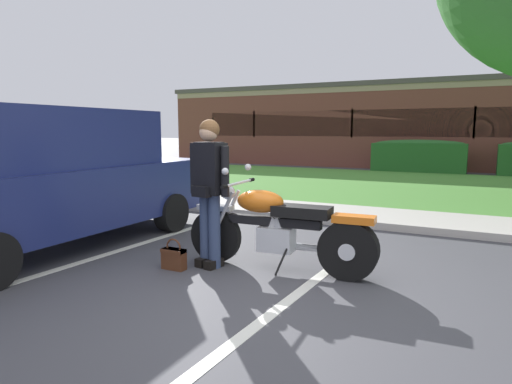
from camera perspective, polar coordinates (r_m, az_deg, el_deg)
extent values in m
plane|color=#424247|center=(4.32, 0.00, -13.48)|extent=(140.00, 140.00, 0.00)
cube|color=#B7B2A8|center=(7.50, 12.29, -3.89)|extent=(60.00, 0.20, 0.12)
cube|color=#B7B2A8|center=(8.32, 13.77, -2.92)|extent=(60.00, 1.50, 0.08)
cube|color=#478433|center=(13.06, 18.64, 0.75)|extent=(60.00, 8.23, 0.06)
cube|color=silver|center=(5.87, -20.54, -8.11)|extent=(0.34, 4.40, 0.01)
cube|color=silver|center=(4.37, 5.06, -13.22)|extent=(0.34, 4.40, 0.01)
cylinder|color=black|center=(5.35, -5.23, -5.68)|extent=(0.64, 0.14, 0.64)
cylinder|color=silver|center=(5.35, -5.23, -5.68)|extent=(0.19, 0.13, 0.18)
cylinder|color=black|center=(4.81, 11.88, -7.38)|extent=(0.65, 0.22, 0.64)
cylinder|color=silver|center=(4.81, 11.88, -7.38)|extent=(0.19, 0.21, 0.18)
cube|color=silver|center=(5.28, -5.28, -1.98)|extent=(0.45, 0.16, 0.06)
cube|color=orange|center=(4.72, 12.59, -3.45)|extent=(0.45, 0.22, 0.08)
cylinder|color=silver|center=(5.16, -4.37, -3.01)|extent=(0.31, 0.06, 0.58)
cylinder|color=silver|center=(5.30, -3.56, -2.71)|extent=(0.31, 0.06, 0.58)
sphere|color=silver|center=(5.17, -3.63, -0.07)|extent=(0.17, 0.17, 0.17)
cylinder|color=silver|center=(5.09, -2.24, 1.18)|extent=(0.07, 0.72, 0.03)
cylinder|color=black|center=(4.77, -4.13, 0.70)|extent=(0.05, 0.10, 0.04)
cylinder|color=black|center=(5.42, -0.59, 1.59)|extent=(0.05, 0.10, 0.04)
sphere|color=silver|center=(4.82, -4.02, 2.69)|extent=(0.08, 0.08, 0.08)
sphere|color=silver|center=(5.35, -1.05, 3.24)|extent=(0.08, 0.08, 0.08)
cube|color=black|center=(4.99, 2.33, -3.83)|extent=(1.10, 0.16, 0.10)
ellipsoid|color=orange|center=(5.01, 0.53, -1.21)|extent=(0.58, 0.35, 0.26)
cube|color=black|center=(4.85, 5.98, -2.51)|extent=(0.65, 0.32, 0.12)
cube|color=silver|center=(5.02, 2.64, -6.09)|extent=(0.41, 0.26, 0.28)
cylinder|color=silver|center=(5.00, 2.28, -4.28)|extent=(0.18, 0.13, 0.21)
cylinder|color=silver|center=(4.97, 3.02, -4.34)|extent=(0.18, 0.13, 0.21)
cylinder|color=silver|center=(5.06, 7.15, -7.20)|extent=(0.60, 0.11, 0.08)
cylinder|color=silver|center=(5.01, 9.36, -7.40)|extent=(0.60, 0.11, 0.08)
cylinder|color=black|center=(4.89, 3.27, -9.03)|extent=(0.12, 0.12, 0.30)
cube|color=black|center=(5.19, -5.49, -9.21)|extent=(0.15, 0.26, 0.10)
cube|color=black|center=(5.28, -6.62, -8.92)|extent=(0.15, 0.26, 0.10)
cylinder|color=navy|center=(5.10, -5.40, -5.08)|extent=(0.14, 0.14, 0.86)
cylinder|color=navy|center=(5.20, -6.54, -4.86)|extent=(0.14, 0.14, 0.86)
cube|color=black|center=(5.04, -6.09, 3.04)|extent=(0.41, 0.28, 0.58)
cube|color=black|center=(5.02, -6.14, 6.11)|extent=(0.33, 0.25, 0.06)
sphere|color=tan|center=(5.02, -6.16, 7.71)|extent=(0.21, 0.21, 0.21)
sphere|color=brown|center=(5.03, -6.05, 8.05)|extent=(0.23, 0.23, 0.23)
cube|color=black|center=(4.97, -7.07, 0.06)|extent=(0.23, 0.14, 0.12)
cylinder|color=black|center=(4.88, -4.03, 2.67)|extent=(0.09, 0.09, 0.56)
cylinder|color=black|center=(5.21, -8.02, 2.95)|extent=(0.09, 0.09, 0.56)
cube|color=#562D19|center=(5.18, -10.59, -8.53)|extent=(0.28, 0.12, 0.24)
cube|color=#562D19|center=(5.15, -10.65, -7.48)|extent=(0.28, 0.13, 0.04)
torus|color=#562D19|center=(5.14, -10.63, -7.03)|extent=(0.20, 0.02, 0.20)
cube|color=navy|center=(6.59, -25.00, -0.45)|extent=(1.91, 4.71, 0.80)
cube|color=navy|center=(6.44, -26.46, 6.27)|extent=(1.72, 2.92, 0.76)
cube|color=black|center=(5.79, -21.49, 6.44)|extent=(0.05, 2.73, 0.55)
cube|color=black|center=(7.24, -18.58, 6.48)|extent=(1.56, 0.24, 0.51)
cube|color=black|center=(8.30, -11.82, -0.36)|extent=(1.90, 0.11, 0.20)
cylinder|color=black|center=(8.25, -20.71, -1.46)|extent=(0.24, 0.60, 0.60)
cylinder|color=black|center=(7.04, -10.89, -2.63)|extent=(0.24, 0.60, 0.60)
cube|color=#235623|center=(17.46, 20.26, 4.12)|extent=(3.31, 0.90, 1.10)
ellipsoid|color=#235623|center=(17.44, 20.35, 5.92)|extent=(3.14, 0.84, 0.28)
cube|color=brown|center=(22.62, 26.54, 7.47)|extent=(27.11, 8.36, 3.40)
cube|color=#998466|center=(18.55, 26.73, 12.43)|extent=(27.11, 0.10, 0.24)
cube|color=#4C4742|center=(22.70, 26.83, 12.02)|extent=(27.38, 8.45, 0.20)
cube|color=#1E282D|center=(18.47, 26.46, 8.08)|extent=(23.05, 0.06, 1.10)
cube|color=brown|center=(20.72, -0.24, 8.80)|extent=(0.08, 0.04, 1.20)
cube|color=brown|center=(19.07, 12.33, 8.69)|extent=(0.08, 0.04, 1.20)
cube|color=brown|center=(18.46, 26.46, 8.08)|extent=(0.08, 0.04, 1.20)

